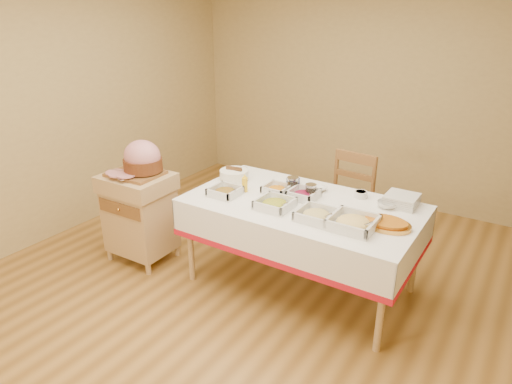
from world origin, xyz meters
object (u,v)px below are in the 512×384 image
(dining_chair, at_px, (345,206))
(brass_platter, at_px, (386,224))
(bread_basket, at_px, (234,175))
(dining_table, at_px, (302,221))
(preserve_jar_left, at_px, (293,185))
(preserve_jar_right, at_px, (311,192))
(plate_stack, at_px, (402,200))
(mustard_bottle, at_px, (245,184))
(butcher_cart, at_px, (140,212))
(ham_on_board, at_px, (141,160))

(dining_chair, xyz_separation_m, brass_platter, (0.59, -0.72, 0.28))
(bread_basket, bearing_deg, dining_table, -9.62)
(preserve_jar_left, xyz_separation_m, bread_basket, (-0.57, -0.04, -0.01))
(dining_chair, bearing_deg, preserve_jar_right, -99.36)
(dining_chair, relative_size, plate_stack, 4.11)
(mustard_bottle, bearing_deg, bread_basket, 142.79)
(mustard_bottle, distance_m, bread_basket, 0.30)
(plate_stack, bearing_deg, butcher_cart, -160.32)
(dining_chair, bearing_deg, ham_on_board, -145.86)
(dining_table, relative_size, preserve_jar_left, 14.72)
(butcher_cart, xyz_separation_m, brass_platter, (2.13, 0.33, 0.31))
(preserve_jar_right, height_order, bread_basket, preserve_jar_right)
(ham_on_board, height_order, mustard_bottle, ham_on_board)
(butcher_cart, height_order, brass_platter, butcher_cart)
(plate_stack, bearing_deg, dining_chair, 152.45)
(preserve_jar_left, height_order, plate_stack, preserve_jar_left)
(dining_chair, relative_size, preserve_jar_right, 8.36)
(ham_on_board, bearing_deg, plate_stack, 19.17)
(plate_stack, bearing_deg, bread_basket, -170.15)
(dining_chair, distance_m, bread_basket, 1.05)
(ham_on_board, bearing_deg, preserve_jar_right, 18.46)
(preserve_jar_right, relative_size, mustard_bottle, 0.76)
(butcher_cart, height_order, dining_chair, dining_chair)
(preserve_jar_right, height_order, mustard_bottle, mustard_bottle)
(dining_chair, height_order, plate_stack, dining_chair)
(preserve_jar_left, relative_size, brass_platter, 0.35)
(preserve_jar_right, xyz_separation_m, mustard_bottle, (-0.52, -0.18, 0.02))
(butcher_cart, height_order, ham_on_board, ham_on_board)
(ham_on_board, bearing_deg, brass_platter, 7.96)
(butcher_cart, relative_size, preserve_jar_left, 6.65)
(preserve_jar_right, distance_m, bread_basket, 0.76)
(dining_chair, relative_size, mustard_bottle, 6.35)
(brass_platter, bearing_deg, dining_chair, 129.05)
(butcher_cart, relative_size, brass_platter, 2.32)
(dining_table, height_order, bread_basket, bread_basket)
(dining_table, relative_size, butcher_cart, 2.21)
(butcher_cart, distance_m, plate_stack, 2.27)
(ham_on_board, xyz_separation_m, bread_basket, (0.65, 0.47, -0.15))
(dining_chair, bearing_deg, bread_basket, -147.40)
(dining_chair, relative_size, brass_platter, 2.76)
(dining_chair, height_order, ham_on_board, ham_on_board)
(dining_table, distance_m, dining_chair, 0.68)
(dining_table, relative_size, mustard_bottle, 11.82)
(dining_chair, relative_size, preserve_jar_left, 7.90)
(plate_stack, height_order, brass_platter, plate_stack)
(ham_on_board, height_order, preserve_jar_right, ham_on_board)
(preserve_jar_left, xyz_separation_m, mustard_bottle, (-0.33, -0.22, 0.01))
(preserve_jar_left, distance_m, brass_platter, 0.90)
(preserve_jar_right, xyz_separation_m, plate_stack, (0.66, 0.25, -0.01))
(preserve_jar_right, distance_m, mustard_bottle, 0.55)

